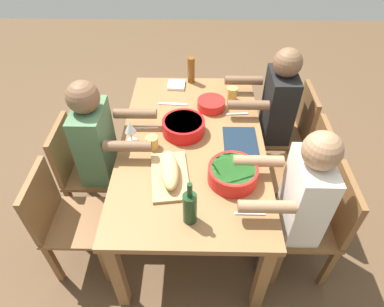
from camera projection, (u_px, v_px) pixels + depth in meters
name	position (u px, v px, depth m)	size (l,w,h in m)	color
ground_plane	(192.00, 208.00, 2.79)	(8.00, 8.00, 0.00)	brown
dining_table	(192.00, 151.00, 2.34)	(1.67, 0.98, 0.74)	olive
chair_near_center	(82.00, 166.00, 2.46)	(0.40, 0.40, 0.85)	brown
diner_near_center	(102.00, 145.00, 2.31)	(0.41, 0.53, 1.20)	#2D2D38
chair_far_center	(303.00, 169.00, 2.44)	(0.40, 0.40, 0.85)	brown
chair_far_right	(319.00, 221.00, 2.11)	(0.40, 0.40, 0.85)	brown
diner_far_right	(297.00, 200.00, 1.97)	(0.41, 0.53, 1.20)	#2D2D38
chair_far_left	(290.00, 130.00, 2.78)	(0.40, 0.40, 0.85)	brown
diner_far_left	(272.00, 108.00, 2.63)	(0.41, 0.53, 1.20)	#2D2D38
chair_near_right	(64.00, 218.00, 2.13)	(0.40, 0.40, 0.85)	brown
serving_bowl_fruit	(211.00, 104.00, 2.53)	(0.21, 0.21, 0.07)	red
serving_bowl_greens	(233.00, 173.00, 1.98)	(0.30, 0.30, 0.11)	red
serving_bowl_salad	(184.00, 126.00, 2.31)	(0.30, 0.30, 0.10)	red
cutting_board	(170.00, 176.00, 2.03)	(0.40, 0.22, 0.02)	tan
bread_loaf	(169.00, 170.00, 1.99)	(0.32, 0.11, 0.09)	tan
wine_bottle	(189.00, 207.00, 1.74)	(0.08, 0.08, 0.29)	#193819
beer_bottle	(191.00, 70.00, 2.77)	(0.06, 0.06, 0.22)	brown
wine_glass	(130.00, 128.00, 2.20)	(0.08, 0.08, 0.17)	silver
cup_near_center	(152.00, 142.00, 2.21)	(0.08, 0.08, 0.08)	gold
fork_near_center	(146.00, 128.00, 2.38)	(0.02, 0.17, 0.01)	silver
placemat_far_center	(240.00, 142.00, 2.27)	(0.32, 0.23, 0.01)	#142333
fork_far_right	(250.00, 214.00, 1.84)	(0.02, 0.17, 0.01)	silver
cup_far_left	(232.00, 94.00, 2.61)	(0.08, 0.08, 0.11)	gold
fork_far_left	(237.00, 114.00, 2.50)	(0.02, 0.17, 0.01)	silver
carving_knife	(173.00, 104.00, 2.59)	(0.23, 0.02, 0.01)	silver
napkin_stack	(176.00, 85.00, 2.78)	(0.14, 0.14, 0.02)	white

